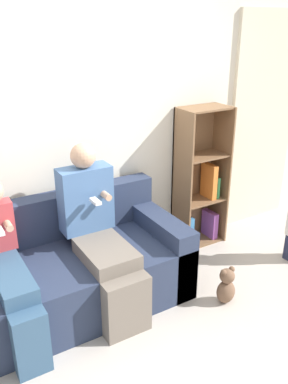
% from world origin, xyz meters
% --- Properties ---
extents(ground_plane, '(14.00, 14.00, 0.00)m').
position_xyz_m(ground_plane, '(0.00, 0.00, 0.00)').
color(ground_plane, '#BCB2A8').
extents(back_wall, '(10.00, 0.06, 2.55)m').
position_xyz_m(back_wall, '(0.00, 1.02, 1.27)').
color(back_wall, silver).
rests_on(back_wall, ground_plane).
extents(curtain_panel, '(0.87, 0.04, 2.26)m').
position_xyz_m(curtain_panel, '(2.28, 0.97, 1.13)').
color(curtain_panel, beige).
rests_on(curtain_panel, ground_plane).
extents(couch, '(1.98, 0.89, 0.84)m').
position_xyz_m(couch, '(-0.23, 0.53, 0.29)').
color(couch, '#28334C').
rests_on(couch, ground_plane).
extents(adult_seated, '(0.41, 0.82, 1.29)m').
position_xyz_m(adult_seated, '(0.07, 0.44, 0.66)').
color(adult_seated, '#70665B').
rests_on(adult_seated, ground_plane).
extents(child_seated, '(0.26, 0.85, 1.13)m').
position_xyz_m(child_seated, '(-0.63, 0.40, 0.58)').
color(child_seated, '#335170').
rests_on(child_seated, ground_plane).
extents(bookshelf, '(0.49, 0.31, 1.40)m').
position_xyz_m(bookshelf, '(1.38, 0.86, 0.62)').
color(bookshelf, brown).
rests_on(bookshelf, ground_plane).
extents(teddy_bear, '(0.16, 0.13, 0.32)m').
position_xyz_m(teddy_bear, '(0.93, -0.10, 0.15)').
color(teddy_bear, brown).
rests_on(teddy_bear, ground_plane).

